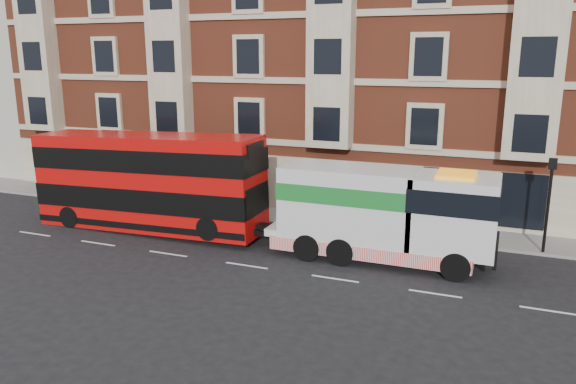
{
  "coord_description": "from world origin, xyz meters",
  "views": [
    {
      "loc": [
        10.11,
        -20.59,
        8.91
      ],
      "look_at": [
        0.34,
        4.0,
        2.41
      ],
      "focal_mm": 35.0,
      "sensor_mm": 36.0,
      "label": 1
    }
  ],
  "objects_px": {
    "pedestrian": "(166,193)",
    "double_decker_bus": "(148,180)",
    "tow_truck": "(380,213)",
    "box_van": "(89,189)"
  },
  "relations": [
    {
      "from": "double_decker_bus",
      "to": "tow_truck",
      "type": "bearing_deg",
      "value": 0.0
    },
    {
      "from": "tow_truck",
      "to": "pedestrian",
      "type": "bearing_deg",
      "value": 164.57
    },
    {
      "from": "double_decker_bus",
      "to": "box_van",
      "type": "height_order",
      "value": "double_decker_bus"
    },
    {
      "from": "box_van",
      "to": "tow_truck",
      "type": "bearing_deg",
      "value": 10.43
    },
    {
      "from": "tow_truck",
      "to": "pedestrian",
      "type": "relative_size",
      "value": 6.2
    },
    {
      "from": "pedestrian",
      "to": "tow_truck",
      "type": "bearing_deg",
      "value": 28.83
    },
    {
      "from": "pedestrian",
      "to": "double_decker_bus",
      "type": "bearing_deg",
      "value": -23.64
    },
    {
      "from": "tow_truck",
      "to": "box_van",
      "type": "relative_size",
      "value": 1.98
    },
    {
      "from": "tow_truck",
      "to": "box_van",
      "type": "xyz_separation_m",
      "value": [
        -17.85,
        2.15,
        -0.99
      ]
    },
    {
      "from": "box_van",
      "to": "pedestrian",
      "type": "height_order",
      "value": "box_van"
    }
  ]
}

